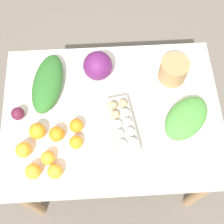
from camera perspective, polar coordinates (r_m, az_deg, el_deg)
name	(u,v)px	position (r m, az deg, el deg)	size (l,w,h in m)	color
ground_plane	(112,156)	(2.31, 0.00, -8.14)	(8.00, 8.00, 0.00)	#70665B
dining_table	(112,123)	(1.70, 0.00, -1.98)	(1.12, 0.83, 0.77)	silver
cabbage_purple	(98,66)	(1.64, -2.63, 8.44)	(0.15, 0.15, 0.15)	#601E5B
egg_carton	(122,125)	(1.52, 1.91, -2.45)	(0.16, 0.31, 0.09)	#A8A8A3
paper_bag	(173,70)	(1.67, 11.17, 7.52)	(0.15, 0.15, 0.13)	#A87F51
greens_bunch_kale	(48,83)	(1.65, -11.68, 5.21)	(0.35, 0.15, 0.09)	#2D6B28
greens_bunch_dandelion	(186,118)	(1.58, 13.43, -1.08)	(0.27, 0.17, 0.08)	#4C933D
beet_root	(18,114)	(1.62, -16.86, -0.28)	(0.07, 0.07, 0.07)	#5B1933
orange_0	(55,171)	(1.48, -10.36, -10.62)	(0.07, 0.07, 0.07)	orange
orange_1	(76,142)	(1.51, -6.59, -5.52)	(0.07, 0.07, 0.07)	orange
orange_2	(57,134)	(1.53, -10.08, -3.97)	(0.08, 0.08, 0.08)	orange
orange_3	(23,150)	(1.54, -15.88, -6.65)	(0.08, 0.08, 0.08)	orange
orange_4	(33,171)	(1.50, -14.26, -10.47)	(0.07, 0.07, 0.07)	orange
orange_5	(48,158)	(1.50, -11.61, -8.23)	(0.07, 0.07, 0.07)	orange
orange_6	(76,126)	(1.54, -6.53, -2.48)	(0.07, 0.07, 0.07)	orange
orange_7	(37,131)	(1.55, -13.52, -3.43)	(0.08, 0.08, 0.08)	orange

